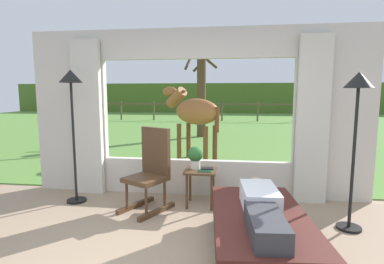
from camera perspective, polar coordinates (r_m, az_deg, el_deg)
The scene contains 16 objects.
back_wall_with_window at distance 4.63m, azimuth 0.75°, elevation 3.17°, with size 5.20×0.12×2.55m.
curtain_panel_left at distance 4.99m, azimuth -19.14°, elevation 2.50°, with size 0.44×0.10×2.40m, color beige.
curtain_panel_right at distance 4.61m, azimuth 21.91°, elevation 2.00°, with size 0.44×0.10×2.40m, color beige.
outdoor_pasture_lawn at distance 15.57m, azimuth 5.47°, elevation 1.50°, with size 36.00×21.68×0.02m, color #568438.
distant_hill_ridge at distance 25.33m, azimuth 6.32°, elevation 6.43°, with size 36.00×2.00×2.40m, color #486625.
recliner_sofa at distance 3.19m, azimuth 12.74°, elevation -18.24°, with size 1.03×1.77×0.42m.
reclining_person at distance 3.02m, azimuth 12.99°, elevation -13.45°, with size 0.39×1.44×0.22m.
rocking_chair at distance 4.19m, azimuth -7.84°, elevation -7.12°, with size 0.73×0.82×1.12m.
side_table at distance 4.29m, azimuth 1.62°, elevation -8.37°, with size 0.44×0.44×0.52m.
potted_plant at distance 4.29m, azimuth 0.65°, elevation -4.55°, with size 0.22×0.22×0.32m.
book_stack at distance 4.19m, azimuth 2.79°, elevation -7.10°, with size 0.20×0.17×0.04m.
floor_lamp_left at distance 4.61m, azimuth -21.88°, elevation 6.34°, with size 0.32×0.32×1.92m.
floor_lamp_right at distance 3.85m, azimuth 28.85°, elevation 4.76°, with size 0.32×0.32×1.83m.
horse at distance 6.97m, azimuth 0.38°, elevation 3.80°, with size 1.66×1.36×1.73m.
pasture_tree at distance 10.89m, azimuth 1.75°, elevation 8.03°, with size 1.18×1.16×3.31m.
pasture_fence_line at distance 17.27m, azimuth 5.71°, elevation 4.52°, with size 16.10×0.10×1.10m.
Camera 1 is at (0.54, -2.32, 1.59)m, focal length 28.13 mm.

